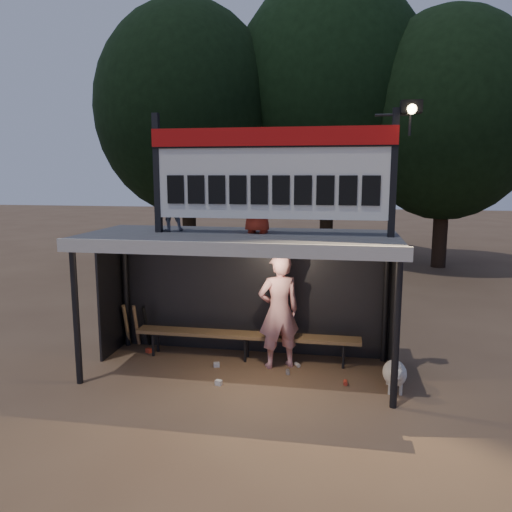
% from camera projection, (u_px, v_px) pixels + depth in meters
% --- Properties ---
extents(ground, '(80.00, 80.00, 0.00)m').
position_uv_depth(ground, '(240.00, 371.00, 8.35)').
color(ground, brown).
rests_on(ground, ground).
extents(player, '(0.85, 0.73, 1.97)m').
position_uv_depth(player, '(279.00, 311.00, 8.40)').
color(player, white).
rests_on(player, ground).
extents(child_a, '(0.56, 0.52, 0.92)m').
position_uv_depth(child_a, '(170.00, 204.00, 8.27)').
color(child_a, gray).
rests_on(child_a, dugout_shelter).
extents(child_b, '(0.58, 0.42, 1.10)m').
position_uv_depth(child_b, '(258.00, 199.00, 7.98)').
color(child_b, '#A62B19').
rests_on(child_b, dugout_shelter).
extents(dugout_shelter, '(5.10, 2.08, 2.32)m').
position_uv_depth(dugout_shelter, '(243.00, 260.00, 8.29)').
color(dugout_shelter, '#3D3D40').
rests_on(dugout_shelter, ground).
extents(scoreboard_assembly, '(4.10, 0.27, 1.99)m').
position_uv_depth(scoreboard_assembly, '(274.00, 170.00, 7.70)').
color(scoreboard_assembly, black).
rests_on(scoreboard_assembly, dugout_shelter).
extents(bench, '(4.00, 0.35, 0.48)m').
position_uv_depth(bench, '(246.00, 336.00, 8.81)').
color(bench, brown).
rests_on(bench, ground).
extents(tree_left, '(6.46, 6.46, 9.27)m').
position_uv_depth(tree_left, '(187.00, 110.00, 17.85)').
color(tree_left, black).
rests_on(tree_left, ground).
extents(tree_mid, '(7.22, 7.22, 10.36)m').
position_uv_depth(tree_mid, '(329.00, 94.00, 18.35)').
color(tree_mid, black).
rests_on(tree_mid, ground).
extents(tree_right, '(6.08, 6.08, 8.72)m').
position_uv_depth(tree_right, '(447.00, 116.00, 16.86)').
color(tree_right, black).
rests_on(tree_right, ground).
extents(dog, '(0.36, 0.81, 0.49)m').
position_uv_depth(dog, '(395.00, 373.00, 7.56)').
color(dog, white).
rests_on(dog, ground).
extents(bats, '(0.47, 0.33, 0.84)m').
position_uv_depth(bats, '(136.00, 325.00, 9.45)').
color(bats, olive).
rests_on(bats, ground).
extents(litter, '(3.68, 1.27, 0.08)m').
position_uv_depth(litter, '(248.00, 369.00, 8.36)').
color(litter, red).
rests_on(litter, ground).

